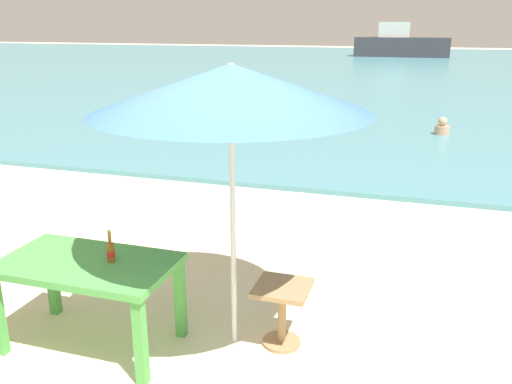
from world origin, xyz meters
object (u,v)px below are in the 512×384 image
object	(u,v)px
side_table_wood	(282,306)
swimmer_person	(442,128)
beer_bottle_amber	(111,251)
boat_ferry	(401,44)
picnic_table_green	(88,273)
patio_umbrella	(231,89)

from	to	relation	value
side_table_wood	swimmer_person	bearing A→B (deg)	81.50
swimmer_person	beer_bottle_amber	bearing A→B (deg)	-105.46
side_table_wood	boat_ferry	xyz separation A→B (m)	(-1.24, 39.73, 0.64)
side_table_wood	picnic_table_green	bearing A→B (deg)	-162.47
picnic_table_green	patio_umbrella	bearing A→B (deg)	19.83
patio_umbrella	boat_ferry	bearing A→B (deg)	91.22
picnic_table_green	swimmer_person	distance (m)	10.22
beer_bottle_amber	swimmer_person	distance (m)	10.13
picnic_table_green	boat_ferry	world-z (taller)	boat_ferry
beer_bottle_amber	boat_ferry	world-z (taller)	boat_ferry
patio_umbrella	swimmer_person	bearing A→B (deg)	79.24
swimmer_person	patio_umbrella	bearing A→B (deg)	-100.76
patio_umbrella	boat_ferry	size ratio (longest dim) A/B	0.33
side_table_wood	patio_umbrella	bearing A→B (deg)	-169.22
picnic_table_green	boat_ferry	size ratio (longest dim) A/B	0.20
picnic_table_green	beer_bottle_amber	world-z (taller)	beer_bottle_amber
side_table_wood	swimmer_person	size ratio (longest dim) A/B	1.32
picnic_table_green	side_table_wood	distance (m)	1.60
beer_bottle_amber	boat_ferry	distance (m)	40.15
patio_umbrella	boat_ferry	distance (m)	39.83
side_table_wood	boat_ferry	distance (m)	39.75
patio_umbrella	side_table_wood	bearing A→B (deg)	10.78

